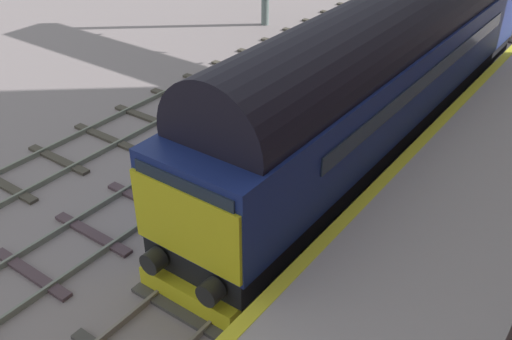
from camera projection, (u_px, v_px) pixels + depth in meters
The scene contains 6 objects.
ground_plane at pixel (249, 252), 13.18m from camera, with size 140.00×140.00×0.00m, color gray.
track_main at pixel (249, 250), 13.15m from camera, with size 2.50×60.00×0.15m.
track_adjacent_west at pixel (144, 200), 14.85m from camera, with size 2.50×60.00×0.15m.
track_adjacent_far_west at pixel (58, 159), 16.60m from camera, with size 2.50×60.00×0.15m.
station_platform at pixel (397, 304), 11.12m from camera, with size 4.00×44.00×1.01m.
diesel_locomotive at pixel (388, 62), 16.50m from camera, with size 2.74×17.98×4.68m.
Camera 1 is at (6.10, -8.11, 8.62)m, focal length 40.08 mm.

